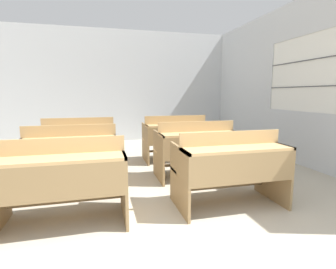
{
  "coord_description": "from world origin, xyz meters",
  "views": [
    {
      "loc": [
        -0.48,
        -1.34,
        1.28
      ],
      "look_at": [
        0.35,
        1.89,
        0.76
      ],
      "focal_mm": 28.0,
      "sensor_mm": 36.0,
      "label": 1
    }
  ],
  "objects_px": {
    "bench_third_right": "(176,136)",
    "bench_second_left": "(71,154)",
    "bench_front_left": "(62,179)",
    "bench_third_left": "(79,140)",
    "bench_second_right": "(197,147)",
    "bench_front_right": "(230,166)"
  },
  "relations": [
    {
      "from": "bench_front_left",
      "to": "bench_front_right",
      "type": "height_order",
      "value": "same"
    },
    {
      "from": "bench_front_right",
      "to": "bench_second_right",
      "type": "bearing_deg",
      "value": 89.81
    },
    {
      "from": "bench_second_left",
      "to": "bench_second_right",
      "type": "xyz_separation_m",
      "value": [
        1.81,
        0.01,
        0.0
      ]
    },
    {
      "from": "bench_third_right",
      "to": "bench_second_left",
      "type": "bearing_deg",
      "value": -148.21
    },
    {
      "from": "bench_front_left",
      "to": "bench_third_left",
      "type": "relative_size",
      "value": 1.0
    },
    {
      "from": "bench_front_left",
      "to": "bench_third_right",
      "type": "xyz_separation_m",
      "value": [
        1.77,
        2.19,
        0.0
      ]
    },
    {
      "from": "bench_third_right",
      "to": "bench_front_left",
      "type": "bearing_deg",
      "value": -129.02
    },
    {
      "from": "bench_second_left",
      "to": "bench_second_right",
      "type": "height_order",
      "value": "same"
    },
    {
      "from": "bench_front_left",
      "to": "bench_third_left",
      "type": "distance_m",
      "value": 2.18
    },
    {
      "from": "bench_front_right",
      "to": "bench_second_left",
      "type": "height_order",
      "value": "same"
    },
    {
      "from": "bench_front_left",
      "to": "bench_third_left",
      "type": "bearing_deg",
      "value": 90.03
    },
    {
      "from": "bench_front_right",
      "to": "bench_third_left",
      "type": "bearing_deg",
      "value": 129.24
    },
    {
      "from": "bench_third_right",
      "to": "bench_front_right",
      "type": "bearing_deg",
      "value": -89.79
    },
    {
      "from": "bench_second_left",
      "to": "bench_third_left",
      "type": "height_order",
      "value": "same"
    },
    {
      "from": "bench_front_left",
      "to": "bench_third_right",
      "type": "distance_m",
      "value": 2.82
    },
    {
      "from": "bench_third_left",
      "to": "bench_second_left",
      "type": "bearing_deg",
      "value": -91.19
    },
    {
      "from": "bench_second_right",
      "to": "bench_third_right",
      "type": "distance_m",
      "value": 1.1
    },
    {
      "from": "bench_front_left",
      "to": "bench_second_left",
      "type": "bearing_deg",
      "value": 91.28
    },
    {
      "from": "bench_third_left",
      "to": "bench_front_right",
      "type": "bearing_deg",
      "value": -50.76
    },
    {
      "from": "bench_second_right",
      "to": "bench_third_left",
      "type": "xyz_separation_m",
      "value": [
        -1.79,
        1.1,
        0.0
      ]
    },
    {
      "from": "bench_front_left",
      "to": "bench_third_right",
      "type": "height_order",
      "value": "same"
    },
    {
      "from": "bench_front_left",
      "to": "bench_third_left",
      "type": "xyz_separation_m",
      "value": [
        -0.0,
        2.18,
        0.0
      ]
    }
  ]
}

